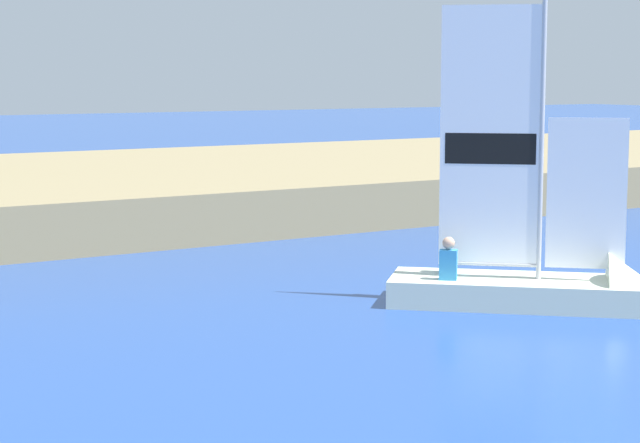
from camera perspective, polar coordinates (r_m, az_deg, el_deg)
name	(u,v)px	position (r m, az deg, el deg)	size (l,w,h in m)	color
sailboat	(560,283)	(18.73, 11.88, -3.01)	(4.21, 4.12, 5.63)	silver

